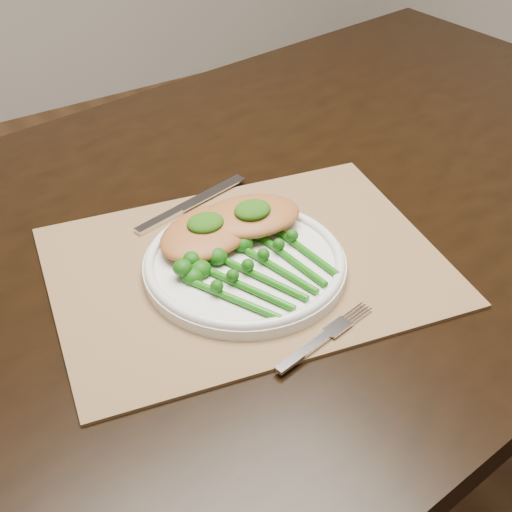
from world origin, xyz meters
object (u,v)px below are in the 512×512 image
dining_table (268,389)px  broccolini_bundle (268,272)px  dinner_plate (245,263)px  chicken_fillet_left (208,232)px  placemat (246,266)px

dining_table → broccolini_bundle: broccolini_bundle is taller
dinner_plate → chicken_fillet_left: (-0.02, 0.06, 0.02)m
chicken_fillet_left → broccolini_bundle: bearing=-91.3°
placemat → dinner_plate: 0.02m
dining_table → dinner_plate: dinner_plate is taller
dining_table → chicken_fillet_left: size_ratio=11.90×
dining_table → placemat: size_ratio=3.50×
dinner_plate → broccolini_bundle: 0.04m
placemat → chicken_fillet_left: bearing=126.3°
dining_table → broccolini_bundle: 0.43m
chicken_fillet_left → broccolini_bundle: (0.03, -0.10, -0.01)m
dinner_plate → placemat: bearing=48.7°
placemat → broccolini_bundle: broccolini_bundle is taller
dining_table → broccolini_bundle: bearing=-131.3°
dining_table → placemat: bearing=-143.8°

